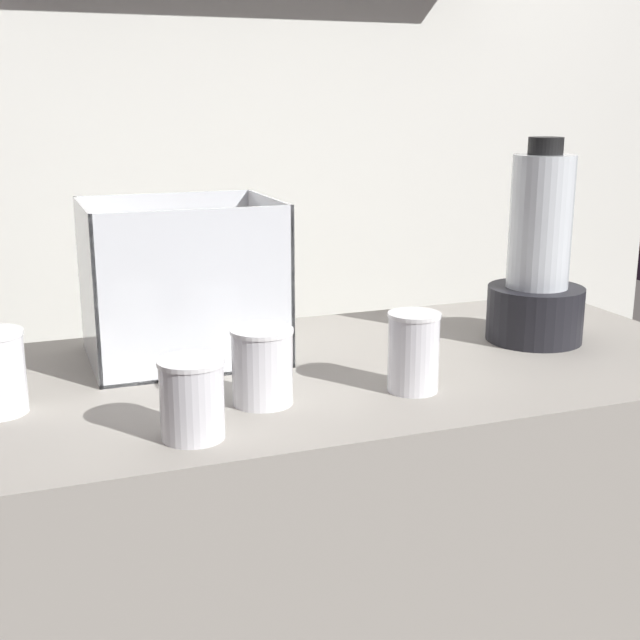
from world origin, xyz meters
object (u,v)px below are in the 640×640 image
at_px(juice_cup_orange_middle, 262,371).
at_px(juice_cup_carrot_left, 192,403).
at_px(juice_cup_carrot_right, 413,356).
at_px(carrot_display_bin, 187,309).
at_px(blender_pitcher, 538,268).

bearing_deg(juice_cup_orange_middle, juice_cup_carrot_left, -142.86).
bearing_deg(juice_cup_carrot_left, juice_cup_orange_middle, 37.14).
relative_size(juice_cup_carrot_left, juice_cup_carrot_right, 0.88).
xyz_separation_m(carrot_display_bin, blender_pitcher, (0.62, -0.12, 0.05)).
distance_m(carrot_display_bin, juice_cup_carrot_left, 0.37).
bearing_deg(blender_pitcher, carrot_display_bin, 168.82).
relative_size(juice_cup_carrot_left, juice_cup_orange_middle, 0.95).
height_order(carrot_display_bin, juice_cup_orange_middle, carrot_display_bin).
distance_m(blender_pitcher, juice_cup_carrot_left, 0.73).
bearing_deg(juice_cup_carrot_left, juice_cup_carrot_right, 10.73).
xyz_separation_m(carrot_display_bin, juice_cup_carrot_right, (0.28, -0.30, -0.03)).
xyz_separation_m(carrot_display_bin, juice_cup_carrot_left, (-0.07, -0.36, -0.04)).
relative_size(blender_pitcher, juice_cup_carrot_left, 3.43).
bearing_deg(carrot_display_bin, blender_pitcher, -11.18).
relative_size(carrot_display_bin, juice_cup_orange_middle, 2.82).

